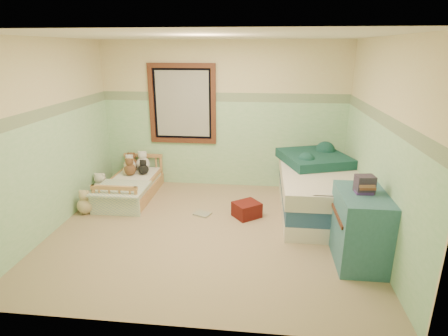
# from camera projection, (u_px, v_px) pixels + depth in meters

# --- Properties ---
(floor) EXTENTS (4.20, 3.60, 0.02)m
(floor) POSITION_uv_depth(u_px,v_px,m) (209.00, 231.00, 4.95)
(floor) COLOR gray
(floor) RESTS_ON ground
(ceiling) EXTENTS (4.20, 3.60, 0.02)m
(ceiling) POSITION_uv_depth(u_px,v_px,m) (206.00, 35.00, 4.16)
(ceiling) COLOR silver
(ceiling) RESTS_ON wall_back
(wall_back) EXTENTS (4.20, 0.04, 2.50)m
(wall_back) POSITION_uv_depth(u_px,v_px,m) (223.00, 116.00, 6.25)
(wall_back) COLOR beige
(wall_back) RESTS_ON floor
(wall_front) EXTENTS (4.20, 0.04, 2.50)m
(wall_front) POSITION_uv_depth(u_px,v_px,m) (172.00, 197.00, 2.86)
(wall_front) COLOR beige
(wall_front) RESTS_ON floor
(wall_left) EXTENTS (0.04, 3.60, 2.50)m
(wall_left) POSITION_uv_depth(u_px,v_px,m) (49.00, 137.00, 4.77)
(wall_left) COLOR beige
(wall_left) RESTS_ON floor
(wall_right) EXTENTS (0.04, 3.60, 2.50)m
(wall_right) POSITION_uv_depth(u_px,v_px,m) (381.00, 146.00, 4.34)
(wall_right) COLOR beige
(wall_right) RESTS_ON floor
(wainscot_mint) EXTENTS (4.20, 0.01, 1.50)m
(wainscot_mint) POSITION_uv_depth(u_px,v_px,m) (223.00, 144.00, 6.40)
(wainscot_mint) COLOR #89C68E
(wainscot_mint) RESTS_ON floor
(border_strip) EXTENTS (4.20, 0.01, 0.15)m
(border_strip) POSITION_uv_depth(u_px,v_px,m) (223.00, 97.00, 6.14)
(border_strip) COLOR #355E3A
(border_strip) RESTS_ON wall_back
(window_frame) EXTENTS (1.16, 0.06, 1.36)m
(window_frame) POSITION_uv_depth(u_px,v_px,m) (182.00, 104.00, 6.23)
(window_frame) COLOR #411F12
(window_frame) RESTS_ON wall_back
(window_blinds) EXTENTS (0.92, 0.01, 1.12)m
(window_blinds) POSITION_uv_depth(u_px,v_px,m) (182.00, 104.00, 6.24)
(window_blinds) COLOR beige
(window_blinds) RESTS_ON window_frame
(toddler_bed_frame) EXTENTS (0.71, 1.42, 0.18)m
(toddler_bed_frame) POSITION_uv_depth(u_px,v_px,m) (132.00, 191.00, 6.06)
(toddler_bed_frame) COLOR #B07947
(toddler_bed_frame) RESTS_ON floor
(toddler_mattress) EXTENTS (0.65, 1.36, 0.12)m
(toddler_mattress) POSITION_uv_depth(u_px,v_px,m) (131.00, 183.00, 6.01)
(toddler_mattress) COLOR white
(toddler_mattress) RESTS_ON toddler_bed_frame
(patchwork_quilt) EXTENTS (0.77, 0.71, 0.03)m
(patchwork_quilt) POSITION_uv_depth(u_px,v_px,m) (121.00, 188.00, 5.57)
(patchwork_quilt) COLOR #7A9EB6
(patchwork_quilt) RESTS_ON toddler_mattress
(plush_bed_brown) EXTENTS (0.22, 0.22, 0.22)m
(plush_bed_brown) POSITION_uv_depth(u_px,v_px,m) (132.00, 164.00, 6.45)
(plush_bed_brown) COLOR brown
(plush_bed_brown) RESTS_ON toddler_mattress
(plush_bed_white) EXTENTS (0.24, 0.24, 0.24)m
(plush_bed_white) POSITION_uv_depth(u_px,v_px,m) (143.00, 164.00, 6.42)
(plush_bed_white) COLOR silver
(plush_bed_white) RESTS_ON toddler_mattress
(plush_bed_tan) EXTENTS (0.20, 0.20, 0.20)m
(plush_bed_tan) POSITION_uv_depth(u_px,v_px,m) (130.00, 168.00, 6.24)
(plush_bed_tan) COLOR #CEB68A
(plush_bed_tan) RESTS_ON toddler_mattress
(plush_bed_dark) EXTENTS (0.18, 0.18, 0.18)m
(plush_bed_dark) POSITION_uv_depth(u_px,v_px,m) (143.00, 169.00, 6.22)
(plush_bed_dark) COLOR black
(plush_bed_dark) RESTS_ON toddler_mattress
(plush_floor_cream) EXTENTS (0.28, 0.28, 0.28)m
(plush_floor_cream) POSITION_uv_depth(u_px,v_px,m) (101.00, 189.00, 6.03)
(plush_floor_cream) COLOR silver
(plush_floor_cream) RESTS_ON floor
(plush_floor_tan) EXTENTS (0.25, 0.25, 0.25)m
(plush_floor_tan) POSITION_uv_depth(u_px,v_px,m) (86.00, 205.00, 5.44)
(plush_floor_tan) COLOR #CEB68A
(plush_floor_tan) RESTS_ON floor
(twin_bed_frame) EXTENTS (1.08, 2.16, 0.22)m
(twin_bed_frame) POSITION_uv_depth(u_px,v_px,m) (317.00, 203.00, 5.58)
(twin_bed_frame) COLOR silver
(twin_bed_frame) RESTS_ON floor
(twin_boxspring) EXTENTS (1.08, 2.16, 0.22)m
(twin_boxspring) POSITION_uv_depth(u_px,v_px,m) (318.00, 189.00, 5.51)
(twin_boxspring) COLOR navy
(twin_boxspring) RESTS_ON twin_bed_frame
(twin_mattress) EXTENTS (1.12, 2.21, 0.22)m
(twin_mattress) POSITION_uv_depth(u_px,v_px,m) (319.00, 176.00, 5.44)
(twin_mattress) COLOR silver
(twin_mattress) RESTS_ON twin_boxspring
(teal_blanket) EXTENTS (1.19, 1.22, 0.14)m
(teal_blanket) POSITION_uv_depth(u_px,v_px,m) (314.00, 158.00, 5.67)
(teal_blanket) COLOR #0C3936
(teal_blanket) RESTS_ON twin_mattress
(dresser) EXTENTS (0.52, 0.84, 0.84)m
(dresser) POSITION_uv_depth(u_px,v_px,m) (360.00, 228.00, 4.14)
(dresser) COLOR #30616D
(dresser) RESTS_ON floor
(book_stack) EXTENTS (0.22, 0.18, 0.20)m
(book_stack) POSITION_uv_depth(u_px,v_px,m) (365.00, 184.00, 4.01)
(book_stack) COLOR #422423
(book_stack) RESTS_ON dresser
(red_pillow) EXTENTS (0.47, 0.46, 0.22)m
(red_pillow) POSITION_uv_depth(u_px,v_px,m) (247.00, 210.00, 5.34)
(red_pillow) COLOR maroon
(red_pillow) RESTS_ON floor
(floor_book) EXTENTS (0.29, 0.26, 0.02)m
(floor_book) POSITION_uv_depth(u_px,v_px,m) (202.00, 214.00, 5.43)
(floor_book) COLOR gold
(floor_book) RESTS_ON floor
(extra_plush_0) EXTENTS (0.20, 0.20, 0.20)m
(extra_plush_0) POSITION_uv_depth(u_px,v_px,m) (130.00, 170.00, 6.17)
(extra_plush_0) COLOR brown
(extra_plush_0) RESTS_ON toddler_mattress
(extra_plush_1) EXTENTS (0.21, 0.21, 0.21)m
(extra_plush_1) POSITION_uv_depth(u_px,v_px,m) (130.00, 166.00, 6.37)
(extra_plush_1) COLOR silver
(extra_plush_1) RESTS_ON toddler_mattress
(extra_plush_2) EXTENTS (0.15, 0.15, 0.15)m
(extra_plush_2) POSITION_uv_depth(u_px,v_px,m) (127.00, 171.00, 6.19)
(extra_plush_2) COLOR #CEB68A
(extra_plush_2) RESTS_ON toddler_mattress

